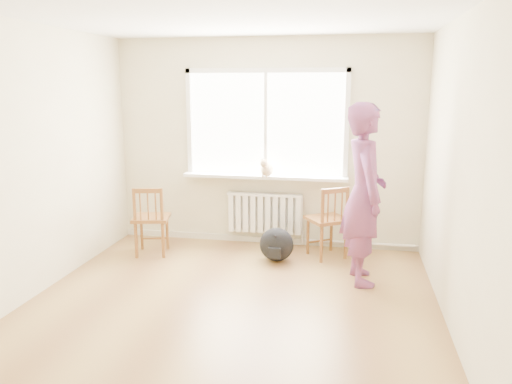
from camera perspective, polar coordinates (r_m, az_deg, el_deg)
The scene contains 13 objects.
floor at distance 4.79m, azimuth -3.62°, elevation -13.88°, with size 4.50×4.50×0.00m, color olive.
ceiling at distance 4.35m, azimuth -4.12°, elevation 20.04°, with size 4.50×4.50×0.00m, color white.
back_wall at distance 6.55m, azimuth 1.18°, elevation 5.57°, with size 4.00×0.01×2.70m, color beige.
window at distance 6.50m, azimuth 1.15°, elevation 8.28°, with size 2.12×0.05×1.42m.
windowsill at distance 6.50m, azimuth 1.00°, elevation 1.78°, with size 2.15×0.22×0.04m, color white.
radiator at distance 6.63m, azimuth 1.01°, elevation -2.37°, with size 1.00×0.12×0.55m.
heating_pipe at distance 6.67m, azimuth 11.74°, elevation -5.76°, with size 0.04×0.04×1.40m, color silver.
baseboard at distance 6.81m, azimuth 1.11°, elevation -5.46°, with size 4.00×0.03×0.08m, color beige.
chair_left at distance 6.36m, azimuth -11.96°, elevation -3.21°, with size 0.51×0.50×0.88m.
chair_right at distance 6.18m, azimuth 8.36°, elevation -3.41°, with size 0.61×0.60×0.91m.
person at distance 5.40m, azimuth 12.24°, elevation -0.27°, with size 0.70×0.46×1.93m, color #C84243.
cat at distance 6.39m, azimuth 1.24°, elevation 2.72°, with size 0.20×0.38×0.25m.
backpack at distance 6.08m, azimuth 2.36°, elevation -6.01°, with size 0.41×0.31×0.41m, color black.
Camera 1 is at (1.11, -4.16, 2.10)m, focal length 35.00 mm.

